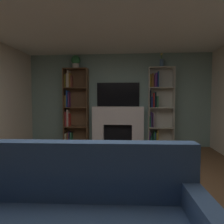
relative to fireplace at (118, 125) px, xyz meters
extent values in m
plane|color=brown|center=(0.00, -3.14, -0.58)|extent=(7.82, 7.82, 0.00)
cube|color=gray|center=(0.00, 0.14, 0.70)|extent=(5.13, 0.06, 2.55)
cube|color=white|center=(-0.55, 0.00, -0.28)|extent=(0.32, 0.22, 0.60)
cube|color=white|center=(0.55, 0.00, -0.28)|extent=(0.32, 0.22, 0.60)
cube|color=white|center=(0.00, 0.00, 0.27)|extent=(1.41, 0.22, 0.49)
cube|color=black|center=(0.00, 0.07, -0.28)|extent=(0.78, 0.08, 0.60)
cube|color=#5B4C49|center=(0.00, -0.26, -0.56)|extent=(1.51, 0.30, 0.03)
cube|color=black|center=(0.00, 0.08, 0.85)|extent=(1.17, 0.06, 0.66)
cube|color=brown|center=(-1.49, -0.04, 0.49)|extent=(0.02, 0.31, 2.14)
cube|color=brown|center=(-0.83, -0.04, 0.49)|extent=(0.02, 0.31, 2.14)
cube|color=brown|center=(-1.16, 0.10, 0.49)|extent=(0.67, 0.02, 2.14)
cube|color=brown|center=(-1.16, -0.04, -0.57)|extent=(0.63, 0.31, 0.02)
cube|color=beige|center=(-1.45, -0.03, -0.39)|extent=(0.04, 0.25, 0.33)
cube|color=brown|center=(-1.39, -0.02, -0.39)|extent=(0.03, 0.24, 0.33)
cube|color=#4F3667|center=(-1.36, -0.02, -0.37)|extent=(0.02, 0.24, 0.38)
cube|color=#307552|center=(-1.31, 0.00, -0.39)|extent=(0.04, 0.20, 0.34)
cube|color=brown|center=(-1.16, -0.04, -0.04)|extent=(0.63, 0.31, 0.02)
cube|color=#A83435|center=(-1.45, -0.02, 0.17)|extent=(0.04, 0.22, 0.41)
cube|color=beige|center=(-1.39, -0.02, 0.20)|extent=(0.04, 0.23, 0.46)
cube|color=red|center=(-1.36, 0.00, 0.14)|extent=(0.02, 0.18, 0.36)
cube|color=brown|center=(-1.16, -0.04, 0.49)|extent=(0.63, 0.31, 0.02)
cube|color=olive|center=(-1.45, -0.01, 0.66)|extent=(0.04, 0.21, 0.32)
cube|color=#1F4698|center=(-1.40, -0.04, 0.73)|extent=(0.03, 0.26, 0.46)
cube|color=#643064|center=(-1.36, -0.01, 0.71)|extent=(0.03, 0.22, 0.41)
cube|color=brown|center=(-1.16, -0.04, 1.03)|extent=(0.63, 0.31, 0.02)
cube|color=olive|center=(-1.45, -0.01, 1.22)|extent=(0.04, 0.22, 0.36)
cube|color=beige|center=(-1.40, -0.02, 1.23)|extent=(0.03, 0.23, 0.39)
cube|color=beige|center=(-1.35, -0.04, 1.27)|extent=(0.03, 0.26, 0.47)
cube|color=#A7782D|center=(-1.32, -0.04, 1.24)|extent=(0.02, 0.26, 0.40)
cube|color=brown|center=(-1.29, 0.00, 1.21)|extent=(0.03, 0.19, 0.34)
cube|color=brown|center=(-1.16, -0.04, 1.56)|extent=(0.63, 0.31, 0.02)
cube|color=beige|center=(0.83, -0.04, 0.49)|extent=(0.02, 0.32, 2.14)
cube|color=beige|center=(1.49, -0.04, 0.49)|extent=(0.02, 0.32, 2.14)
cube|color=beige|center=(1.16, 0.10, 0.49)|extent=(0.67, 0.02, 2.14)
cube|color=beige|center=(1.16, -0.04, -0.57)|extent=(0.63, 0.32, 0.02)
cube|color=#532B7F|center=(0.87, -0.03, -0.36)|extent=(0.03, 0.26, 0.40)
cube|color=#1F8056|center=(0.91, -0.02, -0.42)|extent=(0.03, 0.24, 0.28)
cube|color=black|center=(0.95, 0.00, -0.40)|extent=(0.02, 0.20, 0.32)
cube|color=#2C753A|center=(0.98, -0.03, -0.35)|extent=(0.02, 0.26, 0.41)
cube|color=#234791|center=(1.01, -0.04, -0.36)|extent=(0.02, 0.26, 0.39)
cube|color=olive|center=(1.05, -0.02, -0.37)|extent=(0.03, 0.24, 0.38)
cube|color=#A57D3A|center=(1.09, -0.01, -0.34)|extent=(0.03, 0.21, 0.45)
cube|color=beige|center=(1.16, -0.04, -0.04)|extent=(0.63, 0.32, 0.02)
cube|color=#287D48|center=(0.87, 0.00, 0.11)|extent=(0.04, 0.18, 0.29)
cube|color=#4B3981|center=(0.91, 0.00, 0.17)|extent=(0.03, 0.20, 0.41)
cube|color=#5B3D6B|center=(0.95, -0.02, 0.16)|extent=(0.02, 0.23, 0.38)
cube|color=beige|center=(1.16, -0.04, 0.49)|extent=(0.63, 0.32, 0.02)
cube|color=black|center=(0.87, -0.01, 0.74)|extent=(0.04, 0.21, 0.47)
cube|color=navy|center=(0.92, 0.00, 0.65)|extent=(0.04, 0.19, 0.29)
cube|color=red|center=(0.96, -0.02, 0.69)|extent=(0.02, 0.24, 0.38)
cube|color=black|center=(1.01, -0.02, 0.71)|extent=(0.04, 0.23, 0.41)
cube|color=#346849|center=(1.06, -0.03, 0.65)|extent=(0.04, 0.25, 0.30)
cube|color=beige|center=(1.16, -0.04, 1.03)|extent=(0.63, 0.32, 0.02)
cube|color=olive|center=(0.87, 0.00, 1.21)|extent=(0.04, 0.19, 0.34)
cube|color=brown|center=(0.93, -0.01, 1.22)|extent=(0.04, 0.21, 0.37)
cube|color=#66366A|center=(0.99, -0.03, 1.20)|extent=(0.03, 0.26, 0.33)
cube|color=#4F2B81|center=(1.03, -0.01, 1.23)|extent=(0.04, 0.20, 0.38)
cube|color=navy|center=(1.07, -0.03, 1.25)|extent=(0.02, 0.25, 0.41)
cube|color=beige|center=(1.16, -0.04, 1.56)|extent=(0.63, 0.32, 0.02)
cylinder|color=silver|center=(-1.16, -0.04, 1.63)|extent=(0.18, 0.18, 0.13)
sphere|color=#2C7140|center=(-1.16, -0.04, 1.79)|extent=(0.25, 0.25, 0.25)
cylinder|color=#486C97|center=(1.16, -0.04, 1.67)|extent=(0.10, 0.10, 0.21)
cylinder|color=#4C7F3F|center=(1.16, -0.02, 1.85)|extent=(0.01, 0.01, 0.14)
sphere|color=#E7C652|center=(1.16, -0.02, 1.92)|extent=(0.05, 0.05, 0.05)
cylinder|color=#4C7F3F|center=(1.17, -0.05, 1.85)|extent=(0.01, 0.01, 0.14)
sphere|color=#E7C652|center=(1.17, -0.05, 1.92)|extent=(0.04, 0.04, 0.04)
cylinder|color=#4C7F3F|center=(1.15, -0.03, 1.84)|extent=(0.01, 0.01, 0.13)
sphere|color=#E7C652|center=(1.15, -0.03, 1.90)|extent=(0.05, 0.05, 0.05)
cube|color=#446496|center=(-0.05, -4.16, 0.13)|extent=(1.90, 0.24, 0.49)
camera|label=1|loc=(0.36, -5.88, 0.72)|focal=34.41mm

